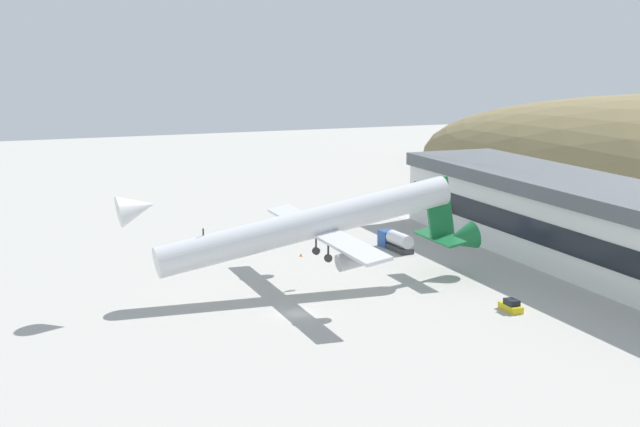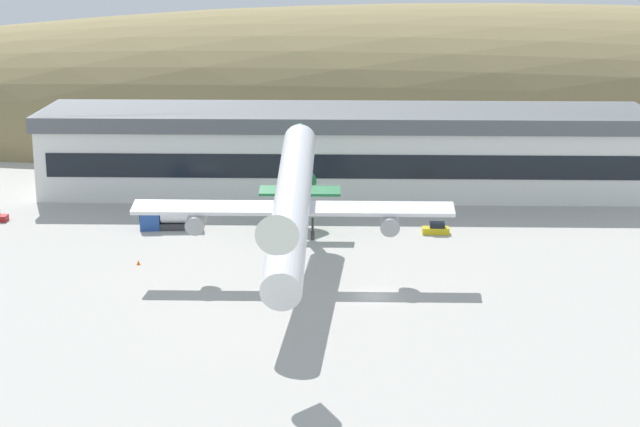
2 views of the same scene
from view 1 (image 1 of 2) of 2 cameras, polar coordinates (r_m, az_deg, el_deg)
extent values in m
plane|color=#ADAAA3|center=(115.60, -1.50, -6.43)|extent=(453.94, 453.94, 0.00)
cube|color=white|center=(141.87, 17.65, -0.92)|extent=(94.03, 17.51, 13.17)
cube|color=#565B60|center=(140.90, 17.78, 1.22)|extent=(95.23, 18.71, 2.37)
cube|color=black|center=(136.70, 14.76, -1.49)|extent=(90.27, 0.16, 3.69)
cylinder|color=silver|center=(123.62, -0.78, -0.71)|extent=(4.25, 43.20, 11.32)
cone|color=silver|center=(116.83, -11.66, 0.35)|extent=(4.16, 5.30, 4.88)
cone|color=#196B38|center=(134.60, 8.82, -1.63)|extent=(4.16, 6.14, 5.02)
cube|color=#196B38|center=(131.98, 7.62, 0.36)|extent=(0.50, 5.23, 9.35)
cube|color=#196B38|center=(132.96, 7.65, -1.52)|extent=(11.05, 2.99, 0.85)
cube|color=silver|center=(124.60, 0.13, -1.14)|extent=(38.21, 3.62, 1.04)
cylinder|color=#9E9EA3|center=(135.22, -1.86, -0.81)|extent=(2.30, 3.93, 2.86)
cylinder|color=#9E9EA3|center=(114.41, 1.99, -2.99)|extent=(2.30, 3.93, 2.86)
cylinder|color=#2D2D2D|center=(127.22, -0.25, -1.93)|extent=(0.28, 0.28, 2.20)
cylinder|color=#2D2D2D|center=(127.47, -0.25, -2.41)|extent=(0.45, 1.10, 1.10)
cylinder|color=#2D2D2D|center=(122.98, 0.53, -2.38)|extent=(0.28, 0.28, 2.20)
cylinder|color=#2D2D2D|center=(123.24, 0.53, -2.88)|extent=(0.45, 1.10, 1.10)
cylinder|color=#2D2D2D|center=(119.40, -7.48, -1.43)|extent=(0.22, 0.22, 1.98)
cylinder|color=#2D2D2D|center=(119.62, -7.47, -1.89)|extent=(0.30, 0.82, 0.82)
cube|color=#B21E1E|center=(175.47, 2.09, -0.25)|extent=(4.44, 1.77, 0.87)
cube|color=black|center=(175.52, 2.07, 0.02)|extent=(2.44, 1.50, 0.71)
cube|color=gold|center=(119.20, 12.11, -5.91)|extent=(3.68, 1.67, 0.88)
cube|color=black|center=(118.82, 12.17, -5.56)|extent=(2.03, 1.41, 0.72)
cube|color=#264C99|center=(152.82, 4.33, -1.60)|extent=(2.85, 2.58, 2.76)
cube|color=black|center=(153.88, 4.08, -1.32)|extent=(0.22, 2.04, 1.21)
cube|color=#38383D|center=(149.48, 5.12, -2.26)|extent=(5.86, 2.55, 0.90)
cylinder|color=silver|center=(149.13, 5.13, -1.67)|extent=(5.58, 2.65, 2.27)
cube|color=orange|center=(145.67, -1.23, -2.75)|extent=(0.52, 0.52, 0.03)
cone|color=orange|center=(145.60, -1.23, -2.64)|extent=(0.40, 0.40, 0.55)
camera|label=2|loc=(132.21, -58.29, 8.30)|focal=60.00mm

